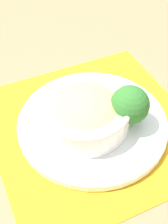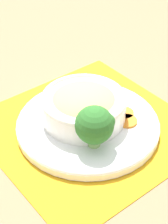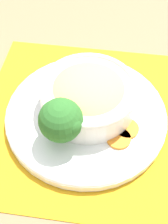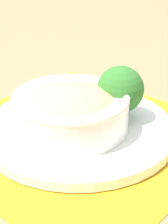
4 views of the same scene
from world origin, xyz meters
name	(u,v)px [view 4 (image 4 of 4)]	position (x,y,z in m)	size (l,w,h in m)	color
ground_plane	(79,135)	(0.00, 0.00, 0.00)	(4.00, 4.00, 0.00)	#8C704C
placemat	(79,134)	(0.00, 0.00, 0.00)	(0.47, 0.46, 0.00)	orange
plate	(79,127)	(0.00, 0.00, 0.02)	(0.32, 0.32, 0.02)	white
bowl	(70,108)	(0.00, -0.02, 0.06)	(0.19, 0.19, 0.07)	silver
broccoli_floret	(120,90)	(0.03, 0.07, 0.07)	(0.08, 0.08, 0.09)	#84AD5B
carrot_slice_near	(71,101)	(-0.07, 0.04, 0.02)	(0.05, 0.05, 0.01)	orange
carrot_slice_middle	(57,104)	(-0.08, 0.02, 0.02)	(0.05, 0.05, 0.01)	orange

